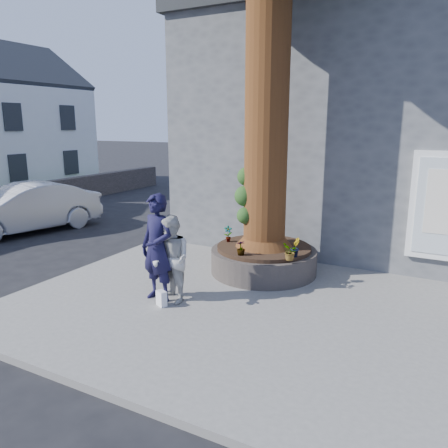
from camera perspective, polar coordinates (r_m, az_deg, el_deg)
The scene contains 14 objects.
ground at distance 8.48m, azimuth -5.31°, elevation -10.13°, with size 120.00×120.00×0.00m, color black.
pavement at distance 8.65m, azimuth 6.87°, elevation -9.26°, with size 9.00×8.00×0.12m, color slate.
yellow_line at distance 11.02m, azimuth -15.85°, elevation -5.04°, with size 0.10×30.00×0.01m, color yellow.
stone_shop at distance 13.82m, azimuth 20.79°, elevation 11.49°, with size 10.30×8.30×6.30m.
planter at distance 9.65m, azimuth 5.20°, elevation -4.61°, with size 2.30×2.30×0.60m.
man at distance 8.04m, azimuth -8.71°, elevation -3.11°, with size 0.73×0.48×1.99m, color black.
woman at distance 7.97m, azimuth -6.90°, elevation -4.61°, with size 0.78×0.61×1.61m, color beige.
shopping_bag at distance 8.02m, azimuth -8.16°, elevation -9.60°, with size 0.20×0.12×0.28m, color white.
car_silver at distance 14.84m, azimuth -24.68°, elevation 1.84°, with size 1.60×4.59×1.51m, color #A1A3A9.
a_board_sign at distance 16.11m, azimuth -23.02°, elevation 1.86°, with size 0.55×0.36×1.00m, color #0E3519.
plant_a at distance 9.80m, azimuth 0.53°, elevation -1.28°, with size 0.19×0.13×0.37m, color gray.
plant_b at distance 8.83m, azimuth 9.26°, elevation -3.02°, with size 0.21×0.20×0.38m, color gray.
plant_c at distance 8.83m, azimuth 2.23°, elevation -3.14°, with size 0.17×0.17×0.30m, color gray.
plant_d at distance 8.58m, azimuth 8.63°, elevation -3.63°, with size 0.31×0.27×0.34m, color gray.
Camera 1 is at (4.32, -6.50, 3.32)m, focal length 35.00 mm.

